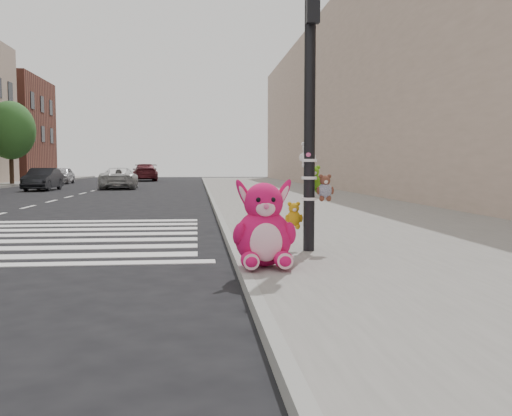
{
  "coord_description": "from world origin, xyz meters",
  "views": [
    {
      "loc": [
        1.0,
        -6.24,
        1.37
      ],
      "look_at": [
        1.85,
        1.98,
        0.75
      ],
      "focal_mm": 40.0,
      "sensor_mm": 36.0,
      "label": 1
    }
  ],
  "objects": [
    {
      "name": "bld_far_e",
      "position": [
        -15.5,
        46.0,
        4.5
      ],
      "size": [
        6.0,
        10.0,
        9.0
      ],
      "primitive_type": "cube",
      "color": "brown",
      "rests_on": "ground"
    },
    {
      "name": "car_silver_deep",
      "position": [
        -8.93,
        37.13,
        0.63
      ],
      "size": [
        1.62,
        3.74,
        1.26
      ],
      "primitive_type": "imported",
      "rotation": [
        0.0,
        0.0,
        0.04
      ],
      "color": "silver",
      "rests_on": "ground"
    },
    {
      "name": "ground",
      "position": [
        0.0,
        0.0,
        0.0
      ],
      "size": [
        120.0,
        120.0,
        0.0
      ],
      "primitive_type": "plane",
      "color": "black",
      "rests_on": "ground"
    },
    {
      "name": "sidewalk_near",
      "position": [
        5.0,
        10.0,
        0.07
      ],
      "size": [
        7.0,
        80.0,
        0.14
      ],
      "primitive_type": "cube",
      "color": "slate",
      "rests_on": "ground"
    },
    {
      "name": "red_teddy",
      "position": [
        1.8,
        1.59,
        0.24
      ],
      "size": [
        0.16,
        0.12,
        0.21
      ],
      "primitive_type": null,
      "rotation": [
        0.0,
        0.0,
        0.16
      ],
      "color": "#AB2B11",
      "rests_on": "sidewalk_near"
    },
    {
      "name": "bld_near",
      "position": [
        10.5,
        20.0,
        5.0
      ],
      "size": [
        5.0,
        60.0,
        10.0
      ],
      "primitive_type": "cube",
      "color": "#BDA190",
      "rests_on": "ground"
    },
    {
      "name": "signal_pole",
      "position": [
        2.61,
        1.82,
        1.77
      ],
      "size": [
        0.69,
        0.49,
        4.0
      ],
      "color": "black",
      "rests_on": "sidewalk_near"
    },
    {
      "name": "car_dark_far",
      "position": [
        -7.29,
        25.6,
        0.61
      ],
      "size": [
        1.38,
        3.73,
        1.22
      ],
      "primitive_type": "imported",
      "rotation": [
        0.0,
        0.0,
        -0.03
      ],
      "color": "black",
      "rests_on": "ground"
    },
    {
      "name": "pink_bunny",
      "position": [
        1.8,
        0.57,
        0.58
      ],
      "size": [
        0.77,
        0.79,
        1.09
      ],
      "rotation": [
        0.0,
        0.0,
        0.02
      ],
      "color": "#DB125C",
      "rests_on": "sidewalk_near"
    },
    {
      "name": "car_maroon_near",
      "position": [
        -3.48,
        44.02,
        0.74
      ],
      "size": [
        2.67,
        5.28,
        1.47
      ],
      "primitive_type": "imported",
      "rotation": [
        0.0,
        0.0,
        3.27
      ],
      "color": "#55181F",
      "rests_on": "ground"
    },
    {
      "name": "tree_far_c",
      "position": [
        -11.2,
        33.0,
        3.65
      ],
      "size": [
        3.2,
        3.2,
        5.44
      ],
      "color": "#382619",
      "rests_on": "sidewalk_far"
    },
    {
      "name": "curb_edge",
      "position": [
        1.55,
        10.0,
        0.07
      ],
      "size": [
        0.12,
        80.0,
        0.15
      ],
      "primitive_type": "cube",
      "color": "gray",
      "rests_on": "ground"
    },
    {
      "name": "car_white_near",
      "position": [
        -3.5,
        27.6,
        0.61
      ],
      "size": [
        2.31,
        4.53,
        1.23
      ],
      "primitive_type": "imported",
      "rotation": [
        0.0,
        0.0,
        3.21
      ],
      "color": "silver",
      "rests_on": "ground"
    }
  ]
}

